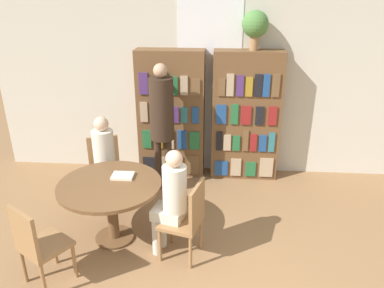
% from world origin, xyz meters
% --- Properties ---
extents(wall_back, '(6.40, 0.07, 3.00)m').
position_xyz_m(wall_back, '(0.00, 3.33, 1.51)').
color(wall_back, beige).
rests_on(wall_back, ground_plane).
extents(bookshelf_left, '(0.97, 0.34, 1.89)m').
position_xyz_m(bookshelf_left, '(-0.55, 3.14, 0.94)').
color(bookshelf_left, brown).
rests_on(bookshelf_left, ground_plane).
extents(bookshelf_right, '(0.97, 0.34, 1.89)m').
position_xyz_m(bookshelf_right, '(0.55, 3.14, 0.94)').
color(bookshelf_right, brown).
rests_on(bookshelf_right, ground_plane).
extents(flower_vase, '(0.35, 0.35, 0.52)m').
position_xyz_m(flower_vase, '(0.60, 3.14, 2.22)').
color(flower_vase, '#997047').
rests_on(flower_vase, bookshelf_right).
extents(reading_table, '(1.13, 1.13, 0.73)m').
position_xyz_m(reading_table, '(-1.01, 1.42, 0.60)').
color(reading_table, brown).
rests_on(reading_table, ground_plane).
extents(chair_near_camera, '(0.55, 0.55, 0.89)m').
position_xyz_m(chair_near_camera, '(-1.50, 0.67, 0.49)').
color(chair_near_camera, olive).
rests_on(chair_near_camera, ground_plane).
extents(chair_left_side, '(0.52, 0.52, 0.89)m').
position_xyz_m(chair_left_side, '(-1.33, 2.27, 0.49)').
color(chair_left_side, olive).
rests_on(chair_left_side, ground_plane).
extents(chair_far_side, '(0.49, 0.49, 0.89)m').
position_xyz_m(chair_far_side, '(-0.14, 1.18, 0.49)').
color(chair_far_side, olive).
rests_on(chair_far_side, ground_plane).
extents(seated_reader_left, '(0.36, 0.41, 1.23)m').
position_xyz_m(seated_reader_left, '(-1.26, 2.10, 0.70)').
color(seated_reader_left, beige).
rests_on(seated_reader_left, ground_plane).
extents(seated_reader_right, '(0.39, 0.33, 1.23)m').
position_xyz_m(seated_reader_right, '(-0.31, 1.23, 0.69)').
color(seated_reader_right, beige).
rests_on(seated_reader_right, ground_plane).
extents(librarian_standing, '(0.32, 0.59, 1.80)m').
position_xyz_m(librarian_standing, '(-0.60, 2.63, 1.11)').
color(librarian_standing, '#332319').
rests_on(librarian_standing, ground_plane).
extents(open_book_on_table, '(0.24, 0.18, 0.03)m').
position_xyz_m(open_book_on_table, '(-0.90, 1.57, 0.74)').
color(open_book_on_table, silver).
rests_on(open_book_on_table, reading_table).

